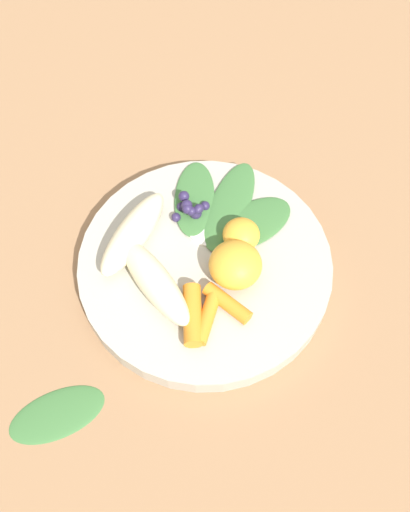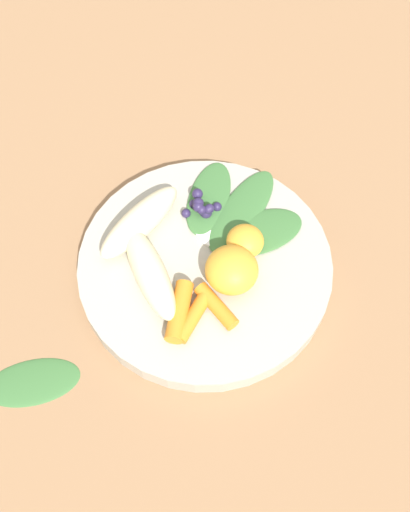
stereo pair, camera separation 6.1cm
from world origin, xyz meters
The scene contains 15 objects.
ground_plane centered at (0.00, 0.00, 0.00)m, with size 2.40×2.40×0.00m, color #99704C.
bowl centered at (0.00, 0.00, 0.01)m, with size 0.27×0.27×0.02m, color #B2AD9E.
banana_peeled_left centered at (0.06, -0.01, 0.04)m, with size 0.12×0.03×0.03m, color beige.
banana_peeled_right centered at (0.04, -0.07, 0.04)m, with size 0.12×0.03×0.03m, color beige.
orange_segment_near centered at (-0.04, 0.01, 0.04)m, with size 0.04×0.04×0.03m, color #F4A833.
orange_segment_far centered at (-0.01, 0.03, 0.05)m, with size 0.06×0.06×0.04m, color #F4A833.
carrot_front centered at (0.05, 0.04, 0.03)m, with size 0.02×0.02×0.06m, color orange.
carrot_mid_left centered at (0.04, 0.05, 0.03)m, with size 0.01×0.01×0.06m, color orange.
carrot_mid_right centered at (0.02, 0.06, 0.03)m, with size 0.02×0.02×0.05m, color orange.
blueberry_pile centered at (-0.03, -0.06, 0.04)m, with size 0.05×0.03×0.02m.
coconut_shred_patch centered at (-0.03, -0.03, 0.03)m, with size 0.05×0.05×0.00m, color white.
kale_leaf_left centered at (-0.07, 0.00, 0.03)m, with size 0.10×0.05×0.01m, color #3D7038.
kale_leaf_right centered at (-0.07, -0.03, 0.03)m, with size 0.13×0.04×0.01m, color #3D7038.
kale_leaf_rear centered at (-0.04, -0.07, 0.03)m, with size 0.10×0.05×0.01m, color #3D7038.
kale_leaf_stray centered at (0.21, 0.02, 0.00)m, with size 0.10×0.05×0.01m, color #3D7038.
Camera 2 is at (0.15, 0.26, 0.56)m, focal length 40.23 mm.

